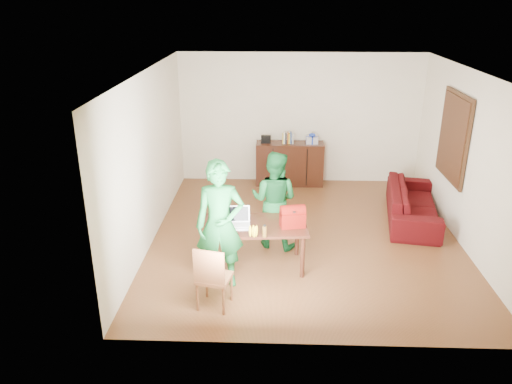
{
  "coord_description": "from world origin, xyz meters",
  "views": [
    {
      "loc": [
        -0.53,
        -7.47,
        3.76
      ],
      "look_at": [
        -0.78,
        -0.79,
        1.1
      ],
      "focal_mm": 35.0,
      "sensor_mm": 36.0,
      "label": 1
    }
  ],
  "objects_px": {
    "bottle": "(265,231)",
    "laptop": "(237,224)",
    "red_bag": "(293,218)",
    "sofa": "(413,203)",
    "table": "(255,229)",
    "person_far": "(274,200)",
    "chair": "(214,289)",
    "person_near": "(220,225)"
  },
  "relations": [
    {
      "from": "person_far",
      "to": "table",
      "type": "bearing_deg",
      "value": 87.53
    },
    {
      "from": "table",
      "to": "sofa",
      "type": "relative_size",
      "value": 0.73
    },
    {
      "from": "laptop",
      "to": "red_bag",
      "type": "bearing_deg",
      "value": -0.72
    },
    {
      "from": "bottle",
      "to": "sofa",
      "type": "distance_m",
      "value": 3.41
    },
    {
      "from": "person_near",
      "to": "table",
      "type": "bearing_deg",
      "value": 41.19
    },
    {
      "from": "chair",
      "to": "red_bag",
      "type": "height_order",
      "value": "red_bag"
    },
    {
      "from": "table",
      "to": "red_bag",
      "type": "distance_m",
      "value": 0.57
    },
    {
      "from": "table",
      "to": "chair",
      "type": "height_order",
      "value": "chair"
    },
    {
      "from": "person_near",
      "to": "person_far",
      "type": "distance_m",
      "value": 1.38
    },
    {
      "from": "laptop",
      "to": "bottle",
      "type": "height_order",
      "value": "laptop"
    },
    {
      "from": "chair",
      "to": "person_near",
      "type": "bearing_deg",
      "value": 100.17
    },
    {
      "from": "red_bag",
      "to": "sofa",
      "type": "bearing_deg",
      "value": 28.95
    },
    {
      "from": "laptop",
      "to": "bottle",
      "type": "relative_size",
      "value": 2.1
    },
    {
      "from": "person_near",
      "to": "laptop",
      "type": "xyz_separation_m",
      "value": [
        0.2,
        0.38,
        -0.16
      ]
    },
    {
      "from": "person_near",
      "to": "bottle",
      "type": "xyz_separation_m",
      "value": [
        0.6,
        0.08,
        -0.12
      ]
    },
    {
      "from": "table",
      "to": "bottle",
      "type": "xyz_separation_m",
      "value": [
        0.14,
        -0.4,
        0.17
      ]
    },
    {
      "from": "chair",
      "to": "sofa",
      "type": "xyz_separation_m",
      "value": [
        3.22,
        2.82,
        0.05
      ]
    },
    {
      "from": "chair",
      "to": "red_bag",
      "type": "xyz_separation_m",
      "value": [
        1.01,
        1.0,
        0.55
      ]
    },
    {
      "from": "bottle",
      "to": "laptop",
      "type": "bearing_deg",
      "value": 142.59
    },
    {
      "from": "chair",
      "to": "sofa",
      "type": "bearing_deg",
      "value": 54.4
    },
    {
      "from": "table",
      "to": "person_near",
      "type": "bearing_deg",
      "value": -138.11
    },
    {
      "from": "table",
      "to": "bottle",
      "type": "height_order",
      "value": "bottle"
    },
    {
      "from": "laptop",
      "to": "red_bag",
      "type": "height_order",
      "value": "red_bag"
    },
    {
      "from": "chair",
      "to": "bottle",
      "type": "relative_size",
      "value": 4.95
    },
    {
      "from": "person_near",
      "to": "sofa",
      "type": "distance_m",
      "value": 3.95
    },
    {
      "from": "person_far",
      "to": "sofa",
      "type": "bearing_deg",
      "value": -137.96
    },
    {
      "from": "person_near",
      "to": "person_far",
      "type": "relative_size",
      "value": 1.15
    },
    {
      "from": "laptop",
      "to": "red_bag",
      "type": "distance_m",
      "value": 0.79
    },
    {
      "from": "table",
      "to": "person_far",
      "type": "distance_m",
      "value": 0.76
    },
    {
      "from": "sofa",
      "to": "red_bag",
      "type": "bearing_deg",
      "value": 139.38
    },
    {
      "from": "laptop",
      "to": "bottle",
      "type": "bearing_deg",
      "value": -41.67
    },
    {
      "from": "laptop",
      "to": "bottle",
      "type": "distance_m",
      "value": 0.5
    },
    {
      "from": "laptop",
      "to": "sofa",
      "type": "bearing_deg",
      "value": 27.77
    },
    {
      "from": "person_near",
      "to": "red_bag",
      "type": "xyz_separation_m",
      "value": [
        0.98,
        0.43,
        -0.08
      ]
    },
    {
      "from": "table",
      "to": "laptop",
      "type": "relative_size",
      "value": 4.04
    },
    {
      "from": "table",
      "to": "laptop",
      "type": "distance_m",
      "value": 0.3
    },
    {
      "from": "laptop",
      "to": "sofa",
      "type": "height_order",
      "value": "laptop"
    },
    {
      "from": "red_bag",
      "to": "table",
      "type": "bearing_deg",
      "value": 164.18
    },
    {
      "from": "chair",
      "to": "laptop",
      "type": "bearing_deg",
      "value": 89.37
    },
    {
      "from": "person_far",
      "to": "laptop",
      "type": "bearing_deg",
      "value": 75.2
    },
    {
      "from": "person_near",
      "to": "chair",
      "type": "bearing_deg",
      "value": -98.13
    },
    {
      "from": "table",
      "to": "chair",
      "type": "relative_size",
      "value": 1.71
    }
  ]
}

